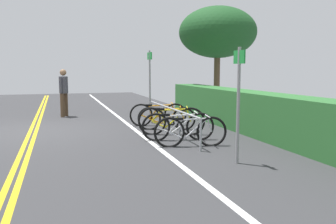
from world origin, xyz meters
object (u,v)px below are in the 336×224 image
(bike_rack, at_px, (171,115))
(tree_near_left, at_px, (218,33))
(bicycle_3, at_px, (178,126))
(bicycle_0, at_px, (158,114))
(sign_post_near, at_px, (150,79))
(sign_post_far, at_px, (238,94))
(bicycle_1, at_px, (166,118))
(bicycle_2, at_px, (171,121))
(bicycle_4, at_px, (190,132))
(pedestrian, at_px, (64,89))

(bike_rack, height_order, tree_near_left, tree_near_left)
(bike_rack, height_order, bicycle_3, bike_rack)
(bicycle_0, relative_size, sign_post_near, 0.75)
(tree_near_left, bearing_deg, sign_post_far, -22.34)
(bicycle_1, bearing_deg, sign_post_near, -179.45)
(bicycle_3, bearing_deg, bike_rack, 174.96)
(bicycle_2, height_order, tree_near_left, tree_near_left)
(bike_rack, relative_size, sign_post_near, 1.78)
(bicycle_0, distance_m, sign_post_near, 1.50)
(sign_post_near, bearing_deg, bicycle_4, -1.66)
(bicycle_3, xyz_separation_m, sign_post_near, (-3.42, 0.16, 1.07))
(bicycle_0, relative_size, bicycle_3, 0.99)
(bicycle_4, bearing_deg, bicycle_3, -177.11)
(bicycle_4, bearing_deg, bicycle_0, 177.81)
(bicycle_1, bearing_deg, sign_post_far, 2.44)
(sign_post_far, bearing_deg, bicycle_0, -177.74)
(bicycle_1, height_order, bicycle_3, bicycle_3)
(bicycle_3, relative_size, sign_post_far, 0.83)
(bicycle_1, height_order, bicycle_4, bicycle_4)
(tree_near_left, bearing_deg, sign_post_near, -59.94)
(pedestrian, bearing_deg, bicycle_0, 42.42)
(bike_rack, distance_m, bicycle_2, 0.17)
(bicycle_2, relative_size, bicycle_3, 0.97)
(sign_post_far, bearing_deg, tree_near_left, 157.66)
(sign_post_far, bearing_deg, bicycle_1, -177.56)
(bike_rack, height_order, bicycle_1, bike_rack)
(bike_rack, relative_size, bicycle_3, 2.36)
(bicycle_3, bearing_deg, sign_post_far, 8.23)
(bike_rack, relative_size, bicycle_2, 2.43)
(bicycle_2, bearing_deg, bicycle_0, 176.86)
(sign_post_far, bearing_deg, sign_post_near, -178.16)
(pedestrian, distance_m, tree_near_left, 6.53)
(bicycle_4, bearing_deg, tree_near_left, 150.29)
(bicycle_3, relative_size, sign_post_near, 0.75)
(bicycle_0, distance_m, bicycle_4, 3.14)
(bicycle_0, bearing_deg, pedestrian, -137.58)
(bicycle_2, relative_size, sign_post_near, 0.73)
(bicycle_3, bearing_deg, bicycle_4, 2.89)
(bicycle_1, height_order, tree_near_left, tree_near_left)
(bicycle_0, relative_size, bicycle_2, 1.02)
(tree_near_left, bearing_deg, pedestrian, -90.20)
(bicycle_1, xyz_separation_m, pedestrian, (-3.83, -2.78, 0.68))
(bike_rack, height_order, sign_post_far, sign_post_far)
(bicycle_0, bearing_deg, bicycle_1, 1.36)
(bicycle_3, bearing_deg, sign_post_near, 177.33)
(bicycle_2, height_order, sign_post_near, sign_post_near)
(bicycle_0, height_order, bicycle_4, bicycle_0)
(pedestrian, bearing_deg, sign_post_near, 54.40)
(bicycle_1, distance_m, bicycle_2, 0.81)
(bicycle_4, bearing_deg, bicycle_2, 178.82)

